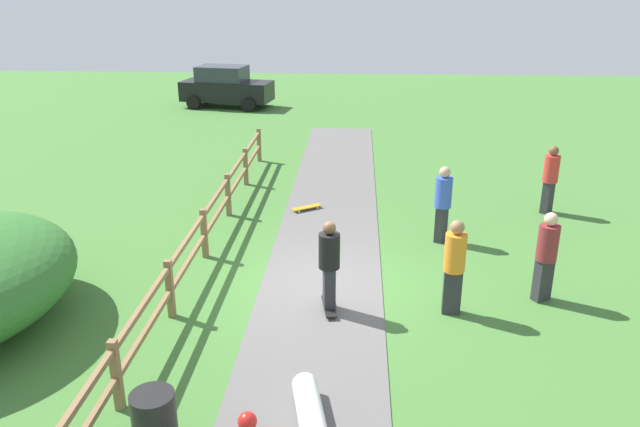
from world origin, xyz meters
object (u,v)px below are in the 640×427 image
Objects in this scene: bystander_red at (550,176)px; skater_riding at (329,262)px; bystander_maroon at (547,253)px; trash_bin at (155,425)px; bystander_orange at (454,263)px; parked_car_black at (226,87)px; skater_fallen at (305,416)px; bystander_blue at (443,201)px; skateboard_loose at (307,207)px.

skater_riding is at bearing -134.49° from bystander_red.
bystander_maroon reaches higher than skater_riding.
bystander_orange reaches higher than trash_bin.
bystander_red is at bearing -50.86° from parked_car_black.
skater_riding reaches higher than skater_fallen.
skater_fallen is at bearing 17.90° from trash_bin.
bystander_blue is (2.41, 3.39, 0.01)m from skater_riding.
bystander_red is (7.38, 9.27, 0.53)m from trash_bin.
skateboard_loose is 0.43× the size of bystander_blue.
parked_car_black is (-8.22, 15.84, -0.03)m from bystander_blue.
bystander_blue is at bearing 119.72° from bystander_maroon.
skater_riding is at bearing -170.42° from bystander_maroon.
bystander_orange reaches higher than bystander_red.
bystander_red is at bearing 35.07° from bystander_blue.
skater_fallen is at bearing -136.89° from bystander_maroon.
parked_car_black is at bearing 99.40° from trash_bin.
bystander_orange is at bearing -161.35° from bystander_maroon.
skater_riding is 0.96× the size of bystander_orange.
parked_car_black is at bearing 106.81° from skater_riding.
skater_fallen is 7.12m from bystander_blue.
parked_car_black reaches higher than bystander_red.
bystander_maroon is at bearing -43.60° from skateboard_loose.
trash_bin reaches higher than skateboard_loose.
trash_bin is at bearing -162.10° from skater_fallen.
parked_car_black reaches higher than bystander_orange.
skater_riding is 0.96× the size of bystander_blue.
bystander_blue is 3.32m from bystander_orange.
bystander_maroon is at bearing -62.22° from parked_car_black.
skateboard_loose is 0.18× the size of parked_car_black.
skater_fallen is 23.14m from parked_car_black.
bystander_blue reaches higher than skateboard_loose.
bystander_red is at bearing 73.61° from bystander_maroon.
bystander_blue reaches higher than skater_riding.
parked_car_black is (-4.98, 13.99, 0.87)m from skateboard_loose.
bystander_maroon is 0.98× the size of bystander_orange.
bystander_blue is (4.41, 7.18, 0.54)m from trash_bin.
trash_bin is 0.50× the size of bystander_orange.
trash_bin is at bearing -117.82° from skater_riding.
bystander_orange is (3.04, -5.17, 0.90)m from skateboard_loose.
skateboard_loose is 14.87m from parked_car_black.
bystander_red is (1.41, 4.81, 0.02)m from bystander_maroon.
skateboard_loose is (1.17, 9.03, -0.36)m from trash_bin.
bystander_orange is 1.01× the size of bystander_red.
bystander_orange is at bearing -59.53° from skateboard_loose.
bystander_blue is 3.63m from bystander_red.
skater_fallen is at bearing -111.34° from bystander_blue.
bystander_blue is at bearing -144.93° from bystander_red.
trash_bin is 4.32m from skater_riding.
parked_car_black is (-5.81, 19.23, -0.02)m from skater_riding.
bystander_orange is at bearing -93.55° from bystander_blue.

